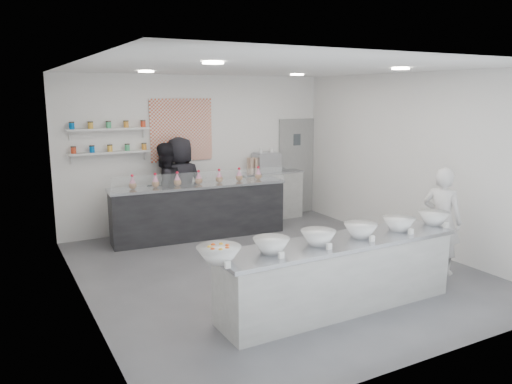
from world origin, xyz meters
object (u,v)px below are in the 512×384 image
prep_counter (339,275)px  back_bar (199,211)px  staff_right (180,186)px  staff_left (165,190)px  espresso_machine (266,163)px  espresso_ledge (271,195)px  woman_prep (442,221)px

prep_counter → back_bar: (-0.33, 3.75, 0.06)m
staff_right → staff_left: bearing=-2.0°
staff_left → staff_right: bearing=159.4°
prep_counter → espresso_machine: espresso_machine is taller
back_bar → espresso_ledge: 1.98m
prep_counter → woman_prep: (2.12, 0.30, 0.36)m
prep_counter → staff_right: (-0.54, 4.17, 0.49)m
espresso_machine → staff_right: size_ratio=0.28×
back_bar → woman_prep: 4.24m
back_bar → woman_prep: woman_prep is taller
espresso_ledge → staff_right: staff_right is taller
back_bar → espresso_machine: espresso_machine is taller
prep_counter → espresso_ledge: size_ratio=2.36×
espresso_machine → woman_prep: size_ratio=0.33×
staff_left → prep_counter: bearing=80.8°
prep_counter → staff_left: 4.28m
prep_counter → staff_left: size_ratio=1.84×
prep_counter → staff_left: staff_left is taller
woman_prep → staff_left: size_ratio=0.91×
espresso_machine → woman_prep: (0.68, -4.05, -0.42)m
espresso_ledge → staff_left: (-2.39, -0.18, 0.37)m
back_bar → staff_right: 0.63m
prep_counter → back_bar: bearing=94.5°
prep_counter → espresso_machine: bearing=71.1°
back_bar → staff_left: staff_left is taller
espresso_machine → staff_left: bearing=-175.5°
espresso_machine → staff_right: 2.00m
back_bar → espresso_machine: size_ratio=6.21×
woman_prep → staff_right: bearing=14.2°
prep_counter → back_bar: 3.76m
staff_right → back_bar: bearing=113.8°
woman_prep → espresso_ledge: bearing=-12.2°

